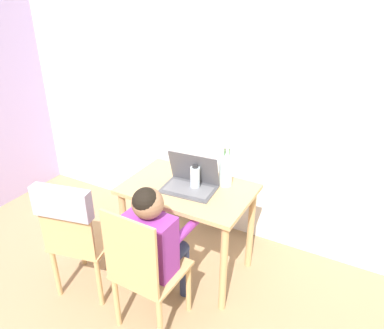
# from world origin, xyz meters

# --- Properties ---
(wall_back) EXTENTS (6.40, 0.05, 2.50)m
(wall_back) POSITION_xyz_m (0.00, 2.23, 1.25)
(wall_back) COLOR white
(wall_back) RESTS_ON ground_plane
(dining_table) EXTENTS (0.92, 0.60, 0.73)m
(dining_table) POSITION_xyz_m (-0.10, 1.55, 0.61)
(dining_table) COLOR tan
(dining_table) RESTS_ON ground_plane
(chair_occupied) EXTENTS (0.41, 0.41, 0.92)m
(chair_occupied) POSITION_xyz_m (-0.06, 0.94, 0.46)
(chair_occupied) COLOR tan
(chair_occupied) RESTS_ON ground_plane
(chair_spare) EXTENTS (0.48, 0.51, 0.93)m
(chair_spare) POSITION_xyz_m (-0.63, 0.93, 0.62)
(chair_spare) COLOR tan
(chair_spare) RESTS_ON ground_plane
(person_seated) EXTENTS (0.33, 0.43, 1.02)m
(person_seated) POSITION_xyz_m (-0.06, 1.06, 0.64)
(person_seated) COLOR purple
(person_seated) RESTS_ON ground_plane
(laptop) EXTENTS (0.39, 0.28, 0.25)m
(laptop) POSITION_xyz_m (-0.08, 1.56, 0.79)
(laptop) COLOR #4C4C51
(laptop) RESTS_ON dining_table
(flower_vase) EXTENTS (0.10, 0.10, 0.36)m
(flower_vase) POSITION_xyz_m (0.12, 1.72, 0.87)
(flower_vase) COLOR silver
(flower_vase) RESTS_ON dining_table
(water_bottle) EXTENTS (0.07, 0.07, 0.18)m
(water_bottle) POSITION_xyz_m (-0.05, 1.57, 0.82)
(water_bottle) COLOR silver
(water_bottle) RESTS_ON dining_table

